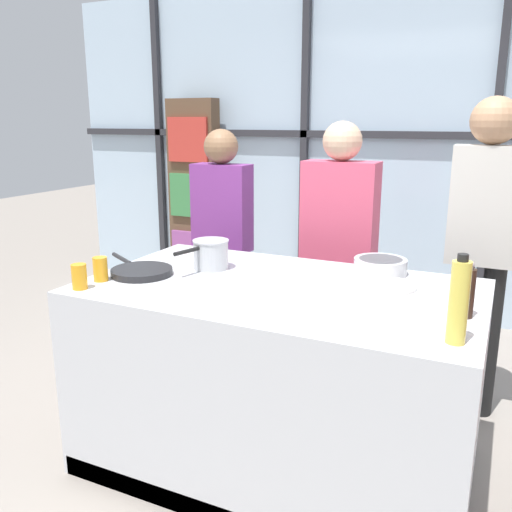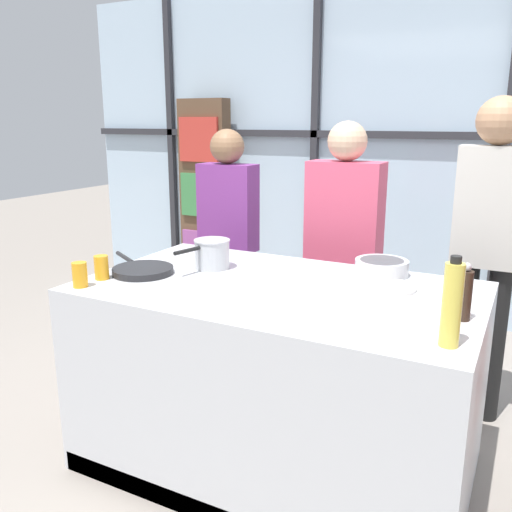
% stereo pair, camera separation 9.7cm
% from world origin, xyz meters
% --- Properties ---
extents(ground_plane, '(18.00, 18.00, 0.00)m').
position_xyz_m(ground_plane, '(0.00, 0.00, 0.00)').
color(ground_plane, gray).
extents(back_window_wall, '(6.40, 0.10, 2.80)m').
position_xyz_m(back_window_wall, '(0.00, 2.43, 1.40)').
color(back_window_wall, silver).
rests_on(back_window_wall, ground_plane).
extents(bookshelf, '(0.49, 0.19, 1.85)m').
position_xyz_m(bookshelf, '(-1.83, 2.24, 0.93)').
color(bookshelf, brown).
rests_on(bookshelf, ground_plane).
extents(demo_island, '(1.80, 1.06, 0.92)m').
position_xyz_m(demo_island, '(-0.00, -0.00, 0.46)').
color(demo_island, silver).
rests_on(demo_island, ground_plane).
extents(spectator_far_left, '(0.39, 0.22, 1.61)m').
position_xyz_m(spectator_far_left, '(-0.81, 0.93, 0.93)').
color(spectator_far_left, '#232838').
rests_on(spectator_far_left, ground_plane).
extents(spectator_center_left, '(0.44, 0.23, 1.66)m').
position_xyz_m(spectator_center_left, '(0.00, 0.93, 0.94)').
color(spectator_center_left, '#47382D').
rests_on(spectator_center_left, ground_plane).
extents(spectator_center_right, '(0.37, 0.25, 1.78)m').
position_xyz_m(spectator_center_right, '(0.81, 0.93, 1.06)').
color(spectator_center_right, black).
rests_on(spectator_center_right, ground_plane).
extents(frying_pan, '(0.49, 0.36, 0.04)m').
position_xyz_m(frying_pan, '(-0.69, -0.12, 0.94)').
color(frying_pan, '#232326').
rests_on(frying_pan, demo_island).
extents(saucepan, '(0.18, 0.34, 0.15)m').
position_xyz_m(saucepan, '(-0.43, 0.12, 1.00)').
color(saucepan, silver).
rests_on(saucepan, demo_island).
extents(white_plate, '(0.27, 0.27, 0.01)m').
position_xyz_m(white_plate, '(0.45, 0.19, 0.93)').
color(white_plate, white).
rests_on(white_plate, demo_island).
extents(mixing_bowl, '(0.26, 0.26, 0.08)m').
position_xyz_m(mixing_bowl, '(0.37, 0.40, 0.96)').
color(mixing_bowl, silver).
rests_on(mixing_bowl, demo_island).
extents(oil_bottle, '(0.07, 0.07, 0.31)m').
position_xyz_m(oil_bottle, '(0.80, -0.35, 1.07)').
color(oil_bottle, '#E0CC4C').
rests_on(oil_bottle, demo_island).
extents(pepper_grinder, '(0.05, 0.05, 0.23)m').
position_xyz_m(pepper_grinder, '(0.81, -0.07, 1.02)').
color(pepper_grinder, '#332319').
rests_on(pepper_grinder, demo_island).
extents(juice_glass_near, '(0.07, 0.07, 0.11)m').
position_xyz_m(juice_glass_near, '(-0.80, -0.43, 0.98)').
color(juice_glass_near, orange).
rests_on(juice_glass_near, demo_island).
extents(juice_glass_far, '(0.07, 0.07, 0.11)m').
position_xyz_m(juice_glass_far, '(-0.80, -0.29, 0.98)').
color(juice_glass_far, orange).
rests_on(juice_glass_far, demo_island).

